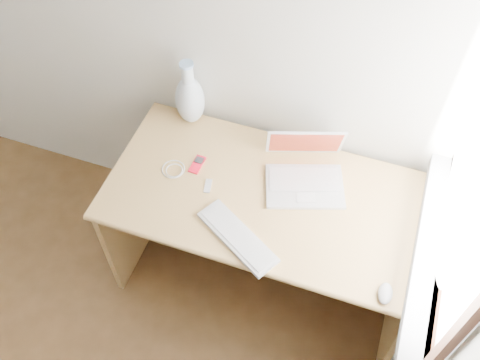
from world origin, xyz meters
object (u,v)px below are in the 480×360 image
(desk, at_px, (271,208))
(external_keyboard, at_px, (238,237))
(vase, at_px, (190,98))
(laptop, at_px, (308,172))

(desk, xyz_separation_m, external_keyboard, (-0.05, -0.32, 0.22))
(vase, bearing_deg, external_keyboard, -52.18)
(desk, relative_size, vase, 4.01)
(external_keyboard, height_order, vase, vase)
(desk, distance_m, laptop, 0.30)
(laptop, xyz_separation_m, external_keyboard, (-0.19, -0.37, -0.04))
(desk, height_order, external_keyboard, external_keyboard)
(laptop, height_order, external_keyboard, laptop)
(external_keyboard, bearing_deg, laptop, 93.62)
(desk, bearing_deg, laptop, 21.37)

